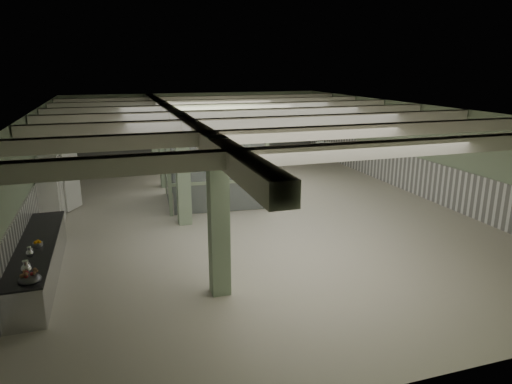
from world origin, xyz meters
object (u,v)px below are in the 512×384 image
object	(u,v)px
guard_booth	(213,151)
filing_cabinet	(261,177)
walkin_cooler	(53,186)
prep_counter	(38,261)

from	to	relation	value
guard_booth	filing_cabinet	bearing A→B (deg)	12.49
walkin_cooler	guard_booth	world-z (taller)	guard_booth
walkin_cooler	guard_booth	size ratio (longest dim) A/B	0.62
walkin_cooler	guard_booth	xyz separation A→B (m)	(5.62, 0.22, 0.86)
walkin_cooler	filing_cabinet	xyz separation A→B (m)	(7.59, 0.50, -0.36)
prep_counter	walkin_cooler	world-z (taller)	walkin_cooler
prep_counter	guard_booth	world-z (taller)	guard_booth
prep_counter	walkin_cooler	xyz separation A→B (m)	(-0.08, 4.94, 0.65)
prep_counter	guard_booth	distance (m)	7.72
walkin_cooler	filing_cabinet	size ratio (longest dim) A/B	1.62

